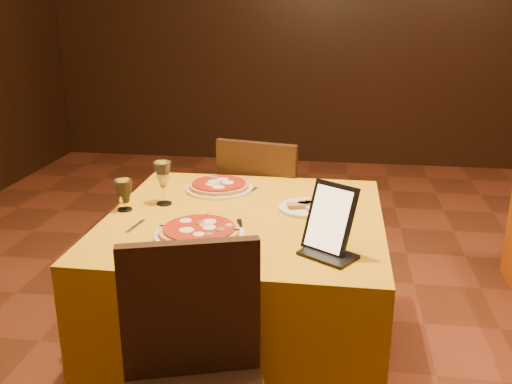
# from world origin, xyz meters

# --- Properties ---
(floor) EXTENTS (6.00, 7.00, 0.01)m
(floor) POSITION_xyz_m (0.00, 0.00, -0.01)
(floor) COLOR #5E2D19
(floor) RESTS_ON ground
(wall_back) EXTENTS (6.00, 0.01, 2.80)m
(wall_back) POSITION_xyz_m (0.00, 3.50, 1.40)
(wall_back) COLOR black
(wall_back) RESTS_ON floor
(main_table) EXTENTS (1.10, 1.10, 0.75)m
(main_table) POSITION_xyz_m (-0.46, -0.10, 0.38)
(main_table) COLOR orange
(main_table) RESTS_ON floor
(chair_main_far) EXTENTS (0.44, 0.44, 0.91)m
(chair_main_far) POSITION_xyz_m (-0.46, 0.68, 0.46)
(chair_main_far) COLOR black
(chair_main_far) RESTS_ON floor
(pizza_near) EXTENTS (0.33, 0.33, 0.03)m
(pizza_near) POSITION_xyz_m (-0.59, -0.34, 0.77)
(pizza_near) COLOR white
(pizza_near) RESTS_ON main_table
(pizza_far) EXTENTS (0.31, 0.31, 0.03)m
(pizza_far) POSITION_xyz_m (-0.63, 0.20, 0.77)
(pizza_far) COLOR white
(pizza_far) RESTS_ON main_table
(cutlet_dish) EXTENTS (0.23, 0.23, 0.03)m
(cutlet_dish) POSITION_xyz_m (-0.22, 0.00, 0.76)
(cutlet_dish) COLOR white
(cutlet_dish) RESTS_ON main_table
(wine_glass) EXTENTS (0.09, 0.09, 0.19)m
(wine_glass) POSITION_xyz_m (-0.83, -0.02, 0.84)
(wine_glass) COLOR #DBDC7D
(wine_glass) RESTS_ON main_table
(water_glass) EXTENTS (0.08, 0.08, 0.13)m
(water_glass) POSITION_xyz_m (-0.96, -0.11, 0.81)
(water_glass) COLOR white
(water_glass) RESTS_ON main_table
(tablet) EXTENTS (0.20, 0.18, 0.23)m
(tablet) POSITION_xyz_m (-0.12, -0.40, 0.87)
(tablet) COLOR black
(tablet) RESTS_ON main_table
(knife) EXTENTS (0.06, 0.20, 0.01)m
(knife) POSITION_xyz_m (-0.44, -0.30, 0.75)
(knife) COLOR silver
(knife) RESTS_ON main_table
(fork_near) EXTENTS (0.04, 0.14, 0.01)m
(fork_near) POSITION_xyz_m (-0.86, -0.29, 0.75)
(fork_near) COLOR #AAABB1
(fork_near) RESTS_ON main_table
(fork_far) EXTENTS (0.05, 0.14, 0.01)m
(fork_far) POSITION_xyz_m (-0.49, 0.19, 0.75)
(fork_far) COLOR silver
(fork_far) RESTS_ON main_table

